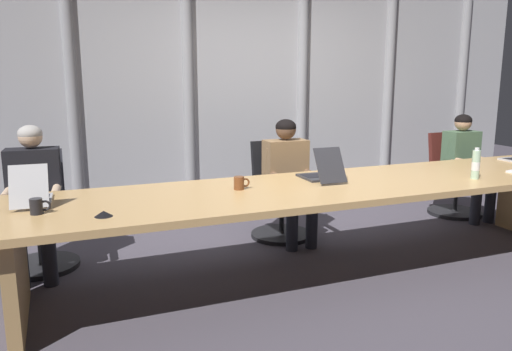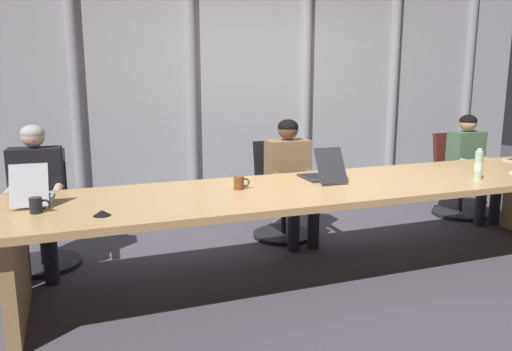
% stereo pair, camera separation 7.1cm
% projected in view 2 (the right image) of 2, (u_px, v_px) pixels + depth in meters
% --- Properties ---
extents(ground_plane, '(15.06, 15.06, 0.00)m').
position_uv_depth(ground_plane, '(333.00, 272.00, 4.05)').
color(ground_plane, '#47424C').
extents(conference_table, '(5.14, 1.10, 0.73)m').
position_uv_depth(conference_table, '(336.00, 199.00, 3.93)').
color(conference_table, tan).
rests_on(conference_table, ground_plane).
extents(curtain_backdrop, '(7.53, 0.16, 2.63)m').
position_uv_depth(curtain_backdrop, '(250.00, 99.00, 5.59)').
color(curtain_backdrop, '#B2B2B7').
rests_on(curtain_backdrop, ground_plane).
extents(laptop_left_end, '(0.25, 0.44, 0.28)m').
position_uv_depth(laptop_left_end, '(33.00, 195.00, 3.32)').
color(laptop_left_end, '#BCBCC1').
rests_on(laptop_left_end, conference_table).
extents(laptop_left_mid, '(0.24, 0.46, 0.28)m').
position_uv_depth(laptop_left_mid, '(321.00, 174.00, 4.04)').
color(laptop_left_mid, '#2D2D33').
rests_on(laptop_left_mid, conference_table).
extents(office_chair_left_end, '(0.60, 0.60, 0.96)m').
position_uv_depth(office_chair_left_end, '(42.00, 223.00, 4.15)').
color(office_chair_left_end, '#2D2D38').
rests_on(office_chair_left_end, ground_plane).
extents(office_chair_left_mid, '(0.60, 0.60, 0.94)m').
position_uv_depth(office_chair_left_mid, '(282.00, 201.00, 4.92)').
color(office_chair_left_mid, black).
rests_on(office_chair_left_mid, ground_plane).
extents(office_chair_center, '(0.60, 0.60, 0.93)m').
position_uv_depth(office_chair_center, '(458.00, 184.00, 5.69)').
color(office_chair_center, '#511E19').
rests_on(office_chair_center, ground_plane).
extents(person_left_end, '(0.44, 0.56, 1.19)m').
position_uv_depth(person_left_end, '(36.00, 190.00, 3.94)').
color(person_left_end, black).
rests_on(person_left_end, ground_plane).
extents(person_left_mid, '(0.42, 0.55, 1.17)m').
position_uv_depth(person_left_mid, '(291.00, 172.00, 4.72)').
color(person_left_mid, olive).
rests_on(person_left_mid, ground_plane).
extents(person_center, '(0.38, 0.55, 1.15)m').
position_uv_depth(person_center, '(471.00, 160.00, 5.48)').
color(person_center, '#4C6B4C').
rests_on(person_center, ground_plane).
extents(water_bottle_primary, '(0.07, 0.07, 0.26)m').
position_uv_depth(water_bottle_primary, '(478.00, 165.00, 4.05)').
color(water_bottle_primary, '#ADD1B2').
rests_on(water_bottle_primary, conference_table).
extents(coffee_mug_near, '(0.12, 0.08, 0.10)m').
position_uv_depth(coffee_mug_near, '(37.00, 205.00, 3.07)').
color(coffee_mug_near, black).
rests_on(coffee_mug_near, conference_table).
extents(coffee_mug_far, '(0.12, 0.08, 0.10)m').
position_uv_depth(coffee_mug_far, '(240.00, 183.00, 3.71)').
color(coffee_mug_far, brown).
rests_on(coffee_mug_far, conference_table).
extents(conference_mic_left_side, '(0.11, 0.11, 0.03)m').
position_uv_depth(conference_mic_left_side, '(102.00, 213.00, 3.02)').
color(conference_mic_left_side, black).
rests_on(conference_mic_left_side, conference_table).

